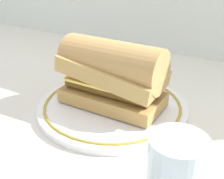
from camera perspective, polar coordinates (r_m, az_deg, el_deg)
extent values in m
plane|color=silver|center=(0.60, -1.31, -3.41)|extent=(1.50, 1.50, 0.00)
cylinder|color=white|center=(0.59, 0.00, -3.39)|extent=(0.29, 0.29, 0.01)
torus|color=#B29333|center=(0.59, 0.00, -2.88)|extent=(0.27, 0.27, 0.01)
cube|color=tan|center=(0.58, 0.00, -1.50)|extent=(0.19, 0.10, 0.03)
cylinder|color=brown|center=(0.55, -1.22, -0.27)|extent=(0.17, 0.03, 0.02)
cylinder|color=brown|center=(0.57, 0.00, 0.63)|extent=(0.17, 0.03, 0.02)
cylinder|color=maroon|center=(0.59, 1.15, 1.48)|extent=(0.17, 0.03, 0.02)
cube|color=#EFC64C|center=(0.56, 0.00, 1.87)|extent=(0.16, 0.10, 0.01)
cube|color=tan|center=(0.56, 0.00, 3.51)|extent=(0.20, 0.10, 0.05)
cylinder|color=tan|center=(0.55, 0.00, 4.95)|extent=(0.19, 0.09, 0.08)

